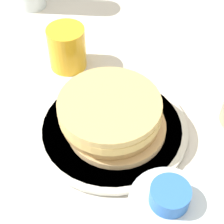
# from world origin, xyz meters

# --- Properties ---
(ground_plane) EXTENTS (4.00, 4.00, 0.00)m
(ground_plane) POSITION_xyz_m (0.00, 0.00, 0.00)
(ground_plane) COLOR silver
(plate) EXTENTS (0.25, 0.25, 0.01)m
(plate) POSITION_xyz_m (-0.01, 0.01, 0.01)
(plate) COLOR silver
(plate) RESTS_ON ground_plane
(pancake_stack) EXTENTS (0.18, 0.17, 0.06)m
(pancake_stack) POSITION_xyz_m (-0.01, 0.00, 0.04)
(pancake_stack) COLOR #DAB27A
(pancake_stack) RESTS_ON plate
(juice_glass) EXTENTS (0.07, 0.07, 0.08)m
(juice_glass) POSITION_xyz_m (-0.17, 0.11, 0.04)
(juice_glass) COLOR yellow
(juice_glass) RESTS_ON ground_plane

